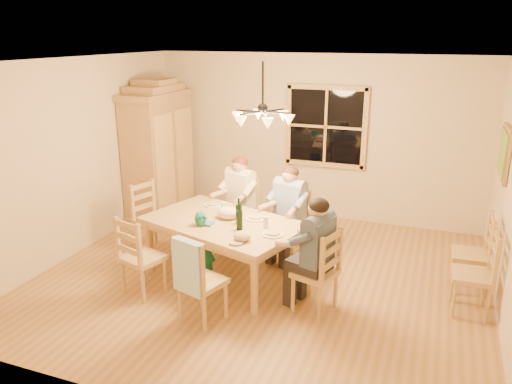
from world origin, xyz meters
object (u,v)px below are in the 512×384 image
at_px(adult_woman, 240,190).
at_px(chair_spare_back, 469,266).
at_px(wine_bottle_a, 239,211).
at_px(chair_near_right, 203,294).
at_px(wine_bottle_b, 240,217).
at_px(dining_table, 224,228).
at_px(chair_end_right, 315,285).
at_px(adult_plaid_man, 289,202).
at_px(chair_near_left, 144,269).
at_px(adult_slate_man, 316,241).
at_px(chair_far_left, 240,225).
at_px(armoire, 159,155).
at_px(chair_spare_front, 470,288).
at_px(chandelier, 263,116).
at_px(chair_far_right, 289,239).
at_px(chair_end_left, 154,230).
at_px(child, 202,248).

height_order(adult_woman, chair_spare_back, adult_woman).
distance_m(wine_bottle_a, chair_spare_back, 2.87).
xyz_separation_m(chair_near_right, wine_bottle_b, (0.10, 0.81, 0.62)).
height_order(dining_table, chair_end_right, chair_end_right).
distance_m(dining_table, adult_plaid_man, 1.00).
bearing_deg(adult_woman, chair_near_left, 90.00).
bearing_deg(adult_slate_man, wine_bottle_a, 87.91).
xyz_separation_m(chair_far_left, adult_plaid_man, (0.82, -0.25, 0.54)).
relative_size(armoire, chair_spare_front, 2.32).
height_order(chandelier, wine_bottle_a, chandelier).
height_order(chair_far_right, adult_slate_man, adult_slate_man).
xyz_separation_m(chair_far_left, chair_end_left, (-1.09, -0.62, 0.00)).
height_order(adult_plaid_man, chair_spare_back, adult_plaid_man).
distance_m(chair_near_right, chair_spare_back, 3.23).
distance_m(child, chair_spare_back, 3.26).
relative_size(chair_near_left, adult_plaid_man, 1.13).
height_order(chair_far_left, child, chair_far_left).
bearing_deg(chair_far_left, adult_woman, -0.00).
height_order(chair_end_left, wine_bottle_a, wine_bottle_a).
height_order(chair_far_left, chair_spare_back, same).
height_order(adult_plaid_man, chair_spare_front, adult_plaid_man).
height_order(armoire, chair_near_left, armoire).
bearing_deg(adult_slate_man, chandelier, 74.56).
distance_m(adult_slate_man, wine_bottle_b, 1.01).
height_order(wine_bottle_a, chair_spare_front, wine_bottle_a).
height_order(chair_end_left, adult_plaid_man, adult_plaid_man).
height_order(armoire, chair_far_left, armoire).
height_order(dining_table, wine_bottle_b, wine_bottle_b).
relative_size(chair_near_left, adult_woman, 1.13).
xyz_separation_m(chair_end_left, child, (1.10, -0.64, 0.16)).
height_order(armoire, chair_near_right, armoire).
bearing_deg(armoire, chair_far_left, -22.10).
distance_m(dining_table, chair_spare_back, 3.03).
xyz_separation_m(armoire, chair_end_right, (3.24, -2.12, -0.75)).
xyz_separation_m(dining_table, adult_plaid_man, (0.62, 0.76, 0.18)).
xyz_separation_m(chair_near_right, adult_woman, (-0.40, 2.03, 0.54)).
bearing_deg(chair_spare_back, child, 105.37).
distance_m(chair_far_left, chair_spare_front, 3.23).
bearing_deg(chair_end_right, wine_bottle_a, 87.91).
xyz_separation_m(dining_table, chair_spare_front, (2.92, 0.16, -0.36)).
xyz_separation_m(adult_plaid_man, child, (-0.81, -1.02, -0.38)).
relative_size(chair_far_right, adult_plaid_man, 1.13).
relative_size(chandelier, chair_near_right, 0.78).
distance_m(chair_near_right, adult_woman, 2.13).
distance_m(armoire, chair_far_right, 2.85).
distance_m(armoire, adult_woman, 1.91).
xyz_separation_m(chair_near_left, child, (0.55, 0.48, 0.16)).
height_order(chandelier, chair_spare_back, chandelier).
bearing_deg(chair_far_right, chair_spare_front, -177.94).
bearing_deg(chair_end_right, armoire, 73.69).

